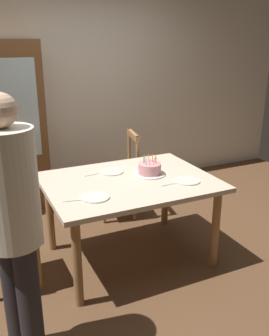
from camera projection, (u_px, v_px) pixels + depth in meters
ground at (130, 256)px, 3.43m from camera, size 6.40×6.40×0.00m
back_wall at (68, 90)px, 4.59m from camera, size 6.40×0.10×2.60m
dining_table at (129, 190)px, 3.21m from camera, size 1.43×1.07×0.76m
birthday_cake at (150, 169)px, 3.29m from camera, size 0.28×0.28×0.17m
plate_near_celebrant at (95, 197)px, 2.82m from camera, size 0.22×0.22×0.01m
plate_far_side at (111, 172)px, 3.36m from camera, size 0.22×0.22×0.01m
plate_near_guest at (187, 181)px, 3.14m from camera, size 0.22×0.22×0.01m
fork_near_celebrant at (74, 200)px, 2.77m from camera, size 0.18×0.05×0.01m
fork_far_side at (94, 174)px, 3.30m from camera, size 0.18×0.03×0.01m
fork_near_guest at (171, 184)px, 3.08m from camera, size 0.18×0.02×0.01m
chair_spindle_back at (118, 177)px, 4.11m from camera, size 0.51×0.51×0.95m
person_celebrant at (13, 220)px, 2.07m from camera, size 0.32×0.32×1.65m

